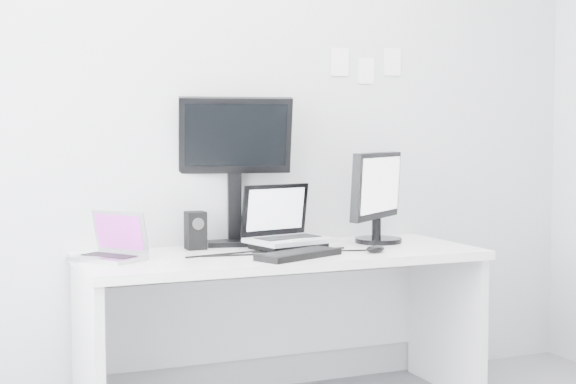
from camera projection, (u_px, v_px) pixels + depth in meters
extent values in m
plane|color=silver|center=(255.00, 115.00, 4.01)|extent=(3.60, 0.00, 3.60)
cube|color=white|center=(282.00, 331.00, 3.75)|extent=(1.80, 0.70, 0.73)
cube|color=#B5B5B9|center=(107.00, 235.00, 3.46)|extent=(0.34, 0.36, 0.21)
cube|color=black|center=(196.00, 230.00, 3.80)|extent=(0.09, 0.09, 0.17)
cube|color=#B6B8BD|center=(290.00, 216.00, 3.81)|extent=(0.42, 0.36, 0.30)
cube|color=black|center=(235.00, 169.00, 3.93)|extent=(0.56, 0.30, 0.72)
cube|color=black|center=(379.00, 196.00, 4.02)|extent=(0.53, 0.49, 0.46)
cube|color=black|center=(299.00, 254.00, 3.55)|extent=(0.43, 0.29, 0.03)
ellipsoid|color=black|center=(375.00, 249.00, 3.69)|extent=(0.12, 0.10, 0.03)
cube|color=white|center=(340.00, 62.00, 4.15)|extent=(0.10, 0.00, 0.14)
cube|color=white|center=(366.00, 71.00, 4.21)|extent=(0.09, 0.00, 0.13)
cube|color=white|center=(392.00, 62.00, 4.27)|extent=(0.10, 0.00, 0.14)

